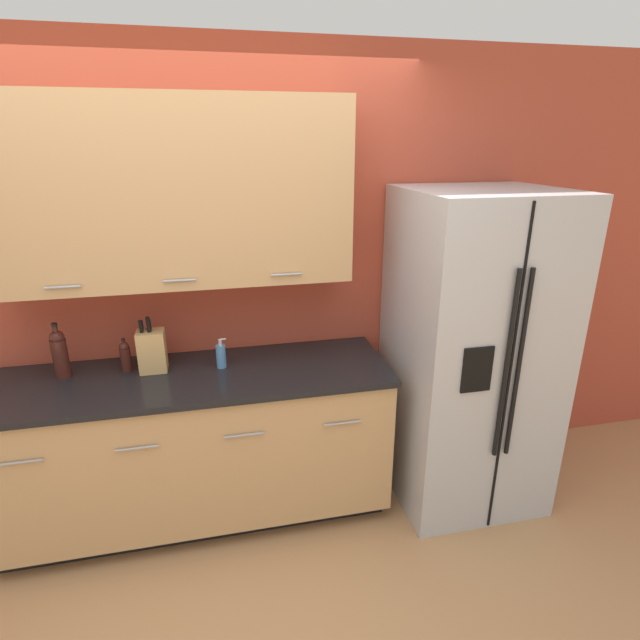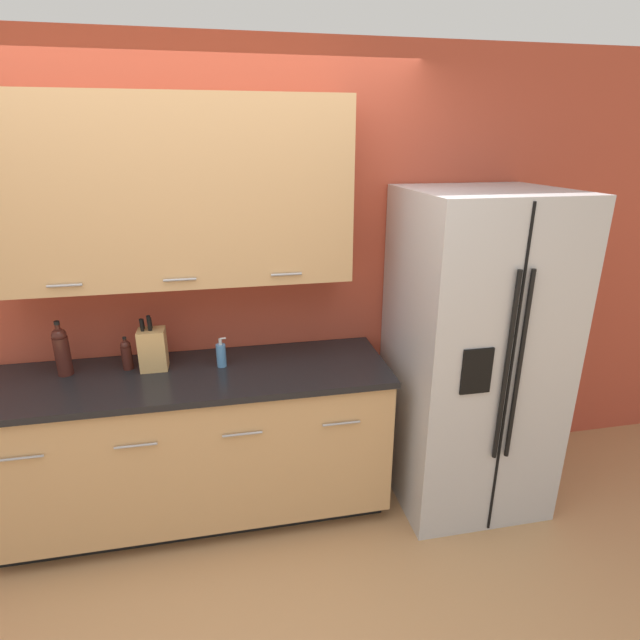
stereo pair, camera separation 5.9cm
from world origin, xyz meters
TOP-DOWN VIEW (x-y plane):
  - ground_plane at (0.00, 0.00)m, footprint 14.00×14.00m
  - wall_back at (-0.03, 1.00)m, footprint 10.00×0.39m
  - counter_unit at (-0.09, 0.71)m, footprint 2.15×0.64m
  - refrigerator at (1.50, 0.62)m, footprint 0.83×0.82m
  - knife_block at (-0.27, 0.80)m, footprint 0.14×0.12m
  - wine_bottle at (-0.73, 0.82)m, footprint 0.08×0.08m
  - soap_dispenser at (0.09, 0.76)m, footprint 0.06×0.05m
  - oil_bottle at (-0.41, 0.82)m, footprint 0.06×0.06m

SIDE VIEW (x-z plane):
  - ground_plane at x=0.00m, z-range 0.00..0.00m
  - counter_unit at x=-0.09m, z-range 0.01..0.92m
  - refrigerator at x=1.50m, z-range 0.00..1.85m
  - soap_dispenser at x=0.09m, z-range 0.90..1.06m
  - oil_bottle at x=-0.41m, z-range 0.91..1.09m
  - knife_block at x=-0.27m, z-range 0.87..1.19m
  - wine_bottle at x=-0.73m, z-range 0.90..1.20m
  - wall_back at x=-0.03m, z-range 0.16..2.76m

